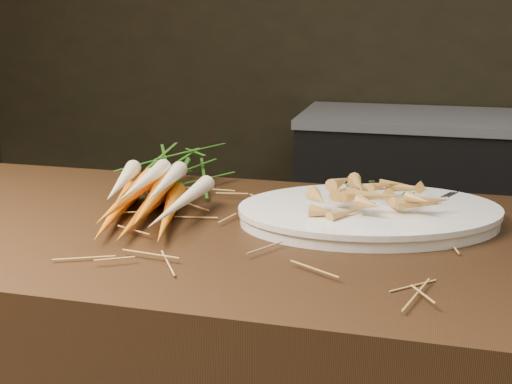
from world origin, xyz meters
TOP-DOWN VIEW (x-y plane):
  - back_counter at (0.30, 2.18)m, footprint 1.82×0.62m
  - straw_bedding at (0.00, 0.30)m, footprint 1.40×0.60m
  - root_veg_bunch at (-0.60, 0.43)m, footprint 0.27×0.58m
  - serving_platter at (-0.17, 0.39)m, footprint 0.56×0.45m
  - roasted_veg_heap at (-0.17, 0.39)m, footprint 0.28×0.23m
  - serving_fork at (0.01, 0.42)m, footprint 0.10×0.17m

SIDE VIEW (x-z plane):
  - back_counter at x=0.30m, z-range 0.00..0.84m
  - straw_bedding at x=0.00m, z-range 0.90..0.92m
  - serving_platter at x=-0.17m, z-range 0.90..0.93m
  - serving_fork at x=0.01m, z-range 0.93..0.93m
  - root_veg_bunch at x=-0.60m, z-range 0.90..1.00m
  - roasted_veg_heap at x=-0.17m, z-range 0.93..0.98m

